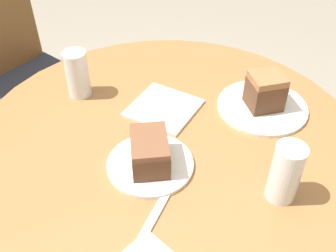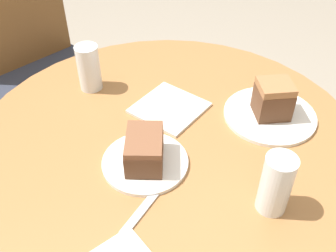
% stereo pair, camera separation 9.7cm
% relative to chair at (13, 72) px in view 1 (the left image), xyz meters
% --- Properties ---
extents(table, '(1.01, 1.01, 0.72)m').
position_rel_chair_xyz_m(table, '(-0.11, -0.86, 0.03)').
color(table, '#9E6B3D').
rests_on(table, ground_plane).
extents(chair, '(0.47, 0.41, 1.00)m').
position_rel_chair_xyz_m(chair, '(0.00, 0.00, 0.00)').
color(chair, brown).
rests_on(chair, ground_plane).
extents(plate_near, '(0.20, 0.20, 0.01)m').
position_rel_chair_xyz_m(plate_near, '(-0.21, -0.88, 0.20)').
color(plate_near, white).
rests_on(plate_near, table).
extents(plate_far, '(0.25, 0.25, 0.01)m').
position_rel_chair_xyz_m(plate_far, '(0.15, -0.99, 0.20)').
color(plate_far, white).
rests_on(plate_far, table).
extents(cake_slice_near, '(0.14, 0.14, 0.07)m').
position_rel_chair_xyz_m(cake_slice_near, '(-0.21, -0.88, 0.24)').
color(cake_slice_near, brown).
rests_on(cake_slice_near, plate_near).
extents(cake_slice_far, '(0.12, 0.12, 0.10)m').
position_rel_chair_xyz_m(cake_slice_far, '(0.15, -0.99, 0.25)').
color(cake_slice_far, brown).
rests_on(cake_slice_far, plate_far).
extents(glass_lemonade, '(0.07, 0.07, 0.13)m').
position_rel_chair_xyz_m(glass_lemonade, '(-0.11, -0.54, 0.25)').
color(glass_lemonade, silver).
rests_on(glass_lemonade, table).
extents(glass_water, '(0.06, 0.06, 0.14)m').
position_rel_chair_xyz_m(glass_water, '(-0.11, -1.16, 0.26)').
color(glass_water, silver).
rests_on(glass_water, table).
extents(napkin_stack, '(0.19, 0.19, 0.01)m').
position_rel_chair_xyz_m(napkin_stack, '(-0.02, -0.78, 0.20)').
color(napkin_stack, silver).
rests_on(napkin_stack, table).
extents(fork, '(0.16, 0.06, 0.00)m').
position_rel_chair_xyz_m(fork, '(-0.29, -0.97, 0.20)').
color(fork, silver).
rests_on(fork, table).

